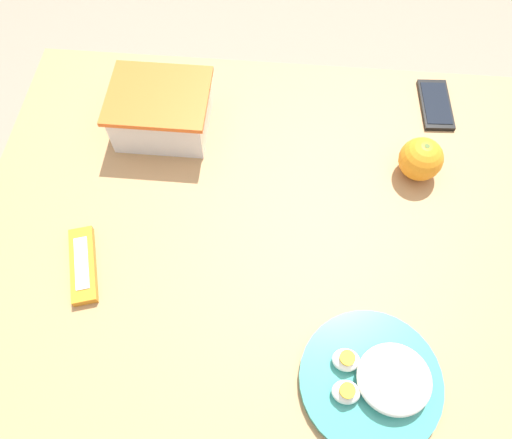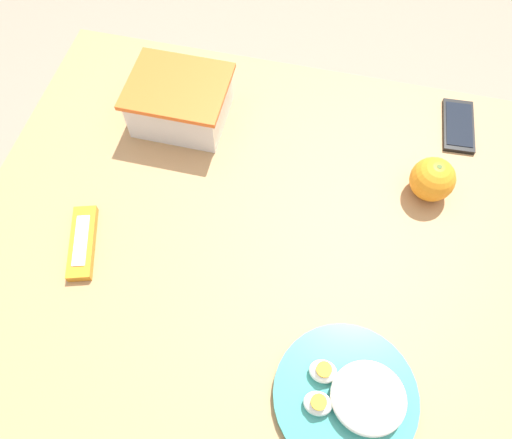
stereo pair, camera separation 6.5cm
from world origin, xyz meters
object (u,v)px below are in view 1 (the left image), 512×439
cell_phone (436,104)px  food_container (162,113)px  rice_plate (377,380)px  orange_fruit (421,159)px  candy_bar (83,265)px

cell_phone → food_container: bearing=-169.5°
rice_plate → cell_phone: bearing=76.1°
orange_fruit → cell_phone: 0.20m
rice_plate → candy_bar: rice_plate is taller
candy_bar → cell_phone: 0.82m
orange_fruit → candy_bar: (-0.63, -0.27, -0.03)m
rice_plate → cell_phone: 0.64m
rice_plate → orange_fruit: bearing=77.6°
orange_fruit → candy_bar: bearing=-156.8°
orange_fruit → cell_phone: orange_fruit is taller
rice_plate → candy_bar: size_ratio=1.51×
food_container → orange_fruit: food_container is taller
orange_fruit → rice_plate: 0.45m
orange_fruit → cell_phone: (0.06, 0.18, -0.04)m
rice_plate → cell_phone: rice_plate is taller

